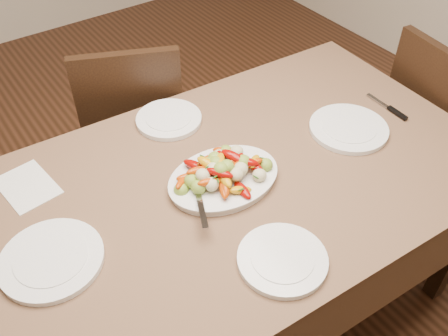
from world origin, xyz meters
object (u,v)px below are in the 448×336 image
plate_near (282,260)px  plate_far (169,119)px  dining_table (224,254)px  chair_right (445,134)px  serving_platter (224,180)px  plate_right (349,129)px  plate_left (52,260)px  chair_far (135,124)px

plate_near → plate_far: bearing=84.6°
dining_table → plate_near: plate_near is taller
plate_near → chair_right: bearing=12.4°
chair_right → serving_platter: bearing=94.5°
plate_right → plate_near: bearing=-151.6°
plate_right → plate_far: bearing=140.1°
plate_near → plate_left: bearing=144.8°
chair_far → plate_far: bearing=109.4°
plate_left → plate_right: (1.10, -0.06, 0.00)m
chair_right → serving_platter: chair_right is taller
chair_right → plate_near: 1.28m
dining_table → plate_far: 0.54m
chair_right → plate_far: 1.27m
chair_far → serving_platter: 0.85m
dining_table → plate_left: (-0.57, 0.02, 0.39)m
plate_right → serving_platter: bearing=175.6°
plate_left → plate_far: size_ratio=1.19×
plate_left → plate_near: bearing=-35.2°
plate_right → plate_far: 0.66m
plate_far → plate_near: (-0.07, -0.73, 0.00)m
dining_table → plate_near: bearing=-98.2°
plate_left → plate_right: 1.10m
serving_platter → plate_right: serving_platter is taller
dining_table → serving_platter: size_ratio=5.07×
chair_right → plate_near: bearing=111.0°
chair_right → serving_platter: size_ratio=2.62×
chair_right → plate_far: bearing=76.4°
plate_far → chair_far: bearing=85.6°
chair_far → plate_far: size_ratio=3.90×
dining_table → chair_right: (1.17, -0.08, 0.10)m
dining_table → plate_far: bearing=87.2°
plate_far → serving_platter: bearing=-93.2°
dining_table → chair_far: (0.05, 0.79, 0.10)m
plate_right → chair_right: bearing=-3.9°
dining_table → plate_far: size_ratio=7.56×
chair_right → dining_table: bearing=94.4°
chair_far → chair_right: size_ratio=1.00×
serving_platter → chair_right: bearing=-4.1°
dining_table → chair_far: 0.80m
dining_table → plate_right: (0.52, -0.04, 0.39)m
plate_left → plate_far: same height
dining_table → chair_far: bearing=86.3°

